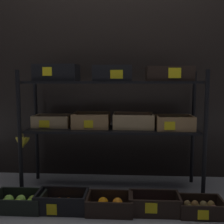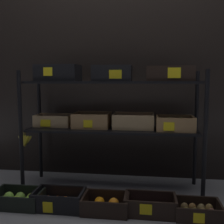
% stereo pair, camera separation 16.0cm
% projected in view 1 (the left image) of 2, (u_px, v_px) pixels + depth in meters
% --- Properties ---
extents(ground_plane, '(10.00, 10.00, 0.00)m').
position_uv_depth(ground_plane, '(112.00, 188.00, 2.31)').
color(ground_plane, gray).
extents(storefront_wall, '(3.84, 0.12, 2.00)m').
position_uv_depth(storefront_wall, '(114.00, 74.00, 2.59)').
color(storefront_wall, black).
rests_on(storefront_wall, ground_plane).
extents(display_rack, '(1.57, 0.42, 1.06)m').
position_uv_depth(display_rack, '(113.00, 105.00, 2.24)').
color(display_rack, black).
rests_on(display_rack, ground_plane).
extents(crate_ground_apple_green, '(0.37, 0.24, 0.11)m').
position_uv_depth(crate_ground_apple_green, '(19.00, 202.00, 1.94)').
color(crate_ground_apple_green, black).
rests_on(crate_ground_apple_green, ground_plane).
extents(crate_ground_tangerine, '(0.36, 0.22, 0.13)m').
position_uv_depth(crate_ground_tangerine, '(62.00, 203.00, 1.92)').
color(crate_ground_tangerine, black).
rests_on(crate_ground_tangerine, ground_plane).
extents(crate_ground_orange, '(0.33, 0.23, 0.12)m').
position_uv_depth(crate_ground_orange, '(110.00, 205.00, 1.90)').
color(crate_ground_orange, black).
rests_on(crate_ground_orange, ground_plane).
extents(crate_ground_plum, '(0.36, 0.21, 0.13)m').
position_uv_depth(crate_ground_plum, '(154.00, 206.00, 1.89)').
color(crate_ground_plum, black).
rests_on(crate_ground_plum, ground_plane).
extents(crate_ground_kiwi, '(0.31, 0.23, 0.10)m').
position_uv_depth(crate_ground_kiwi, '(201.00, 208.00, 1.86)').
color(crate_ground_kiwi, black).
rests_on(crate_ground_kiwi, ground_plane).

